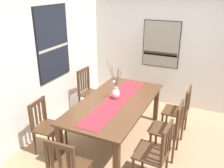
# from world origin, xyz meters

# --- Properties ---
(ground_plane) EXTENTS (6.40, 6.40, 0.03)m
(ground_plane) POSITION_xyz_m (0.00, 0.00, -0.01)
(ground_plane) COLOR #A37F5B
(wall_back) EXTENTS (6.40, 0.12, 2.70)m
(wall_back) POSITION_xyz_m (0.00, 1.86, 1.35)
(wall_back) COLOR silver
(wall_back) RESTS_ON ground_plane
(wall_side) EXTENTS (0.12, 6.40, 2.70)m
(wall_side) POSITION_xyz_m (1.86, 0.00, 1.35)
(wall_side) COLOR silver
(wall_side) RESTS_ON ground_plane
(dining_table) EXTENTS (2.09, 1.07, 0.76)m
(dining_table) POSITION_xyz_m (-0.05, 0.46, 0.67)
(dining_table) COLOR #51331E
(dining_table) RESTS_ON ground_plane
(table_runner) EXTENTS (1.92, 0.36, 0.01)m
(table_runner) POSITION_xyz_m (-0.05, 0.46, 0.76)
(table_runner) COLOR #B7232D
(table_runner) RESTS_ON dining_table
(centerpiece_vase) EXTENTS (0.23, 0.21, 0.68)m
(centerpiece_vase) POSITION_xyz_m (0.05, 0.50, 0.87)
(centerpiece_vase) COLOR silver
(centerpiece_vase) RESTS_ON dining_table
(chair_0) EXTENTS (0.44, 0.44, 0.93)m
(chair_0) POSITION_xyz_m (-1.46, 0.47, 0.48)
(chair_0) COLOR #4C301C
(chair_0) RESTS_ON ground_plane
(chair_1) EXTENTS (0.45, 0.45, 0.96)m
(chair_1) POSITION_xyz_m (0.67, 1.39, 0.50)
(chair_1) COLOR #4C301C
(chair_1) RESTS_ON ground_plane
(chair_2) EXTENTS (0.42, 0.42, 0.93)m
(chair_2) POSITION_xyz_m (-0.06, -0.47, 0.49)
(chair_2) COLOR #4C301C
(chair_2) RESTS_ON ground_plane
(chair_3) EXTENTS (0.44, 0.44, 0.94)m
(chair_3) POSITION_xyz_m (-0.73, -0.43, 0.48)
(chair_3) COLOR #4C301C
(chair_3) RESTS_ON ground_plane
(chair_4) EXTENTS (0.42, 0.42, 0.91)m
(chair_4) POSITION_xyz_m (0.62, -0.47, 0.47)
(chair_4) COLOR #4C301C
(chair_4) RESTS_ON ground_plane
(chair_5) EXTENTS (0.45, 0.45, 0.89)m
(chair_5) POSITION_xyz_m (-0.77, 1.35, 0.47)
(chair_5) COLOR #4C301C
(chair_5) RESTS_ON ground_plane
(painting_on_back_wall) EXTENTS (0.89, 0.05, 1.33)m
(painting_on_back_wall) POSITION_xyz_m (0.13, 1.79, 1.57)
(painting_on_back_wall) COLOR black
(painting_on_side_wall) EXTENTS (0.05, 0.80, 1.01)m
(painting_on_side_wall) POSITION_xyz_m (1.79, 0.21, 1.36)
(painting_on_side_wall) COLOR black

